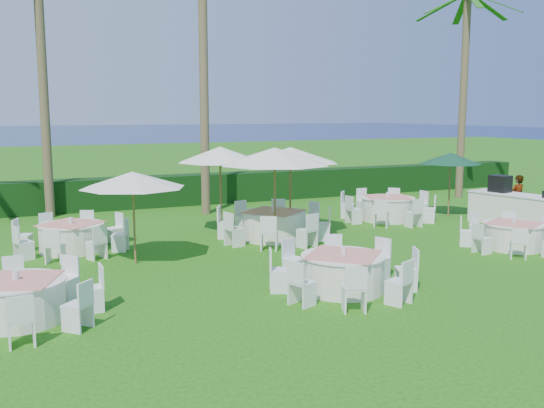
{
  "coord_description": "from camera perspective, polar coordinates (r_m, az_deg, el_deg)",
  "views": [
    {
      "loc": [
        -6.23,
        -11.52,
        3.69
      ],
      "look_at": [
        0.13,
        2.88,
        1.3
      ],
      "focal_mm": 40.0,
      "sensor_mm": 36.0,
      "label": 1
    }
  ],
  "objects": [
    {
      "name": "umbrella_c",
      "position": [
        18.2,
        -4.91,
        4.67
      ],
      "size": [
        2.58,
        2.58,
        2.68
      ],
      "color": "brown",
      "rests_on": "ground"
    },
    {
      "name": "umbrella_b",
      "position": [
        16.6,
        0.26,
        4.51
      ],
      "size": [
        3.05,
        3.05,
        2.74
      ],
      "color": "brown",
      "rests_on": "ground"
    },
    {
      "name": "palm_b",
      "position": [
        22.67,
        -20.8,
        11.73
      ],
      "size": [
        4.28,
        4.35,
        9.34
      ],
      "color": "brown",
      "rests_on": "ground"
    },
    {
      "name": "banquet_table_f",
      "position": [
        21.21,
        10.82,
        -0.37
      ],
      "size": [
        3.22,
        3.22,
        0.97
      ],
      "color": "white",
      "rests_on": "ground"
    },
    {
      "name": "umbrella_a",
      "position": [
        15.01,
        -12.98,
        2.23
      ],
      "size": [
        2.56,
        2.56,
        2.27
      ],
      "color": "brown",
      "rests_on": "ground"
    },
    {
      "name": "banquet_table_a",
      "position": [
        11.81,
        -22.86,
        -8.26
      ],
      "size": [
        2.99,
        2.99,
        0.91
      ],
      "color": "white",
      "rests_on": "ground"
    },
    {
      "name": "ground",
      "position": [
        13.61,
        4.45,
        -7.13
      ],
      "size": [
        120.0,
        120.0,
        0.0
      ],
      "primitive_type": "plane",
      "color": "#165B0F",
      "rests_on": "ground"
    },
    {
      "name": "banquet_table_d",
      "position": [
        17.08,
        -18.35,
        -2.92
      ],
      "size": [
        2.93,
        2.93,
        0.92
      ],
      "color": "white",
      "rests_on": "ground"
    },
    {
      "name": "staff_person",
      "position": [
        22.29,
        22.07,
        0.53
      ],
      "size": [
        0.59,
        0.41,
        1.58
      ],
      "primitive_type": "imported",
      "rotation": [
        0.0,
        0.0,
        3.19
      ],
      "color": "gray",
      "rests_on": "ground"
    },
    {
      "name": "buffet_table",
      "position": [
        21.02,
        23.52,
        -0.64
      ],
      "size": [
        1.92,
        4.62,
        1.61
      ],
      "color": "white",
      "rests_on": "ground"
    },
    {
      "name": "banquet_table_c",
      "position": [
        17.8,
        21.75,
        -2.73
      ],
      "size": [
        2.81,
        2.81,
        0.86
      ],
      "color": "white",
      "rests_on": "ground"
    },
    {
      "name": "banquet_table_b",
      "position": [
        12.76,
        6.7,
        -6.33
      ],
      "size": [
        3.01,
        3.01,
        0.94
      ],
      "color": "white",
      "rests_on": "ground"
    },
    {
      "name": "umbrella_d",
      "position": [
        18.02,
        1.75,
        4.63
      ],
      "size": [
        2.9,
        2.9,
        2.67
      ],
      "color": "brown",
      "rests_on": "ground"
    },
    {
      "name": "palm_e",
      "position": [
        27.44,
        17.59,
        10.49
      ],
      "size": [
        4.4,
        4.01,
        8.62
      ],
      "color": "brown",
      "rests_on": "ground"
    },
    {
      "name": "banquet_table_e",
      "position": [
        17.73,
        0.17,
        -1.94
      ],
      "size": [
        3.29,
        3.29,
        1.0
      ],
      "color": "white",
      "rests_on": "ground"
    },
    {
      "name": "hedge",
      "position": [
        24.52,
        -8.92,
        1.3
      ],
      "size": [
        34.0,
        1.0,
        1.2
      ],
      "primitive_type": "cube",
      "color": "black",
      "rests_on": "ground"
    },
    {
      "name": "umbrella_green",
      "position": [
        22.32,
        16.47,
        4.14
      ],
      "size": [
        2.13,
        2.13,
        2.28
      ],
      "color": "brown",
      "rests_on": "ground"
    },
    {
      "name": "ocean",
      "position": [
        113.75,
        -20.8,
        6.23
      ],
      "size": [
        260.0,
        260.0,
        0.0
      ],
      "primitive_type": "plane",
      "color": "#061344",
      "rests_on": "ground"
    },
    {
      "name": "palm_c",
      "position": [
        22.26,
        -6.52,
        16.12
      ],
      "size": [
        4.38,
        4.23,
        12.24
      ],
      "color": "brown",
      "rests_on": "ground"
    }
  ]
}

